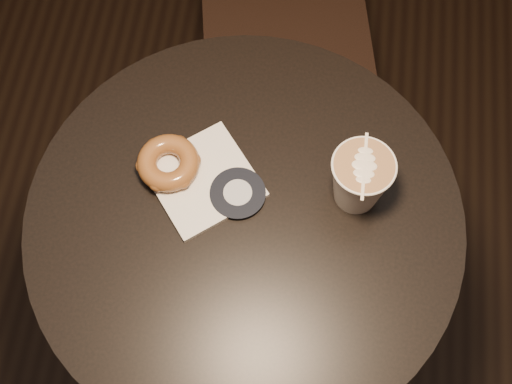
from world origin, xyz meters
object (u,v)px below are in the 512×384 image
pastry_bag (203,180)px  latte_cup (360,180)px  doughnut (168,163)px  cafe_table (246,258)px

pastry_bag → latte_cup: 0.25m
pastry_bag → doughnut: 0.06m
cafe_table → doughnut: doughnut is taller
cafe_table → latte_cup: size_ratio=6.89×
pastry_bag → latte_cup: bearing=-36.7°
cafe_table → latte_cup: (0.17, 0.06, 0.25)m
doughnut → pastry_bag: bearing=-13.3°
pastry_bag → doughnut: doughnut is taller
cafe_table → pastry_bag: bearing=143.7°
cafe_table → latte_cup: bearing=19.5°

